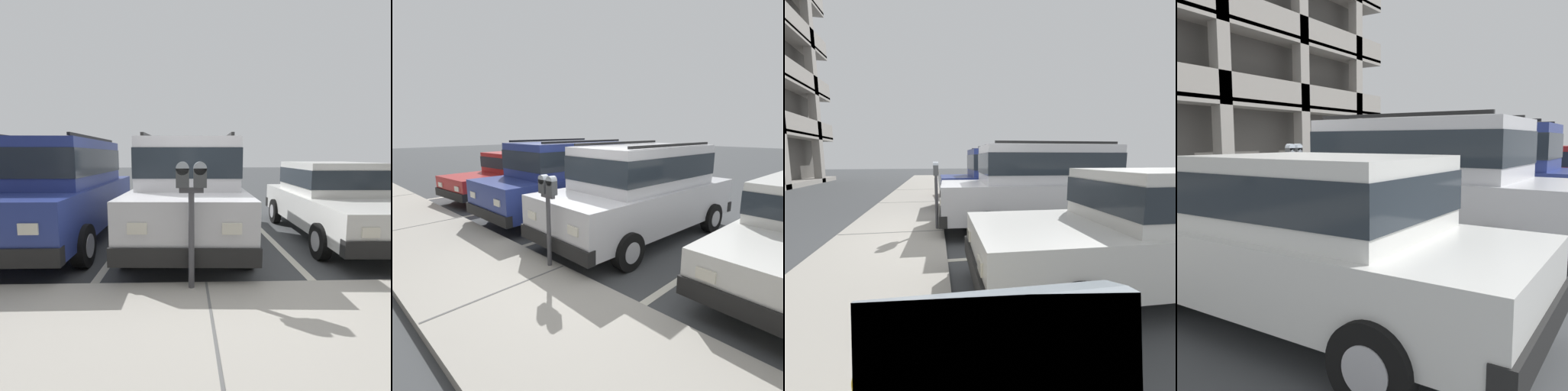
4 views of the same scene
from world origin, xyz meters
TOP-DOWN VIEW (x-y plane):
  - ground_plane at (0.00, 0.00)m, footprint 80.00×80.00m
  - sidewalk at (0.00, 1.30)m, footprint 40.00×2.20m
  - parking_stall_lines at (1.46, -1.40)m, footprint 11.80×4.80m
  - silver_suv at (0.17, -2.14)m, footprint 2.15×4.85m
  - red_sedan at (-2.80, -2.39)m, footprint 1.91×4.52m
  - dark_hatchback at (2.70, -2.17)m, footprint 2.03×4.78m
  - blue_coupe at (5.72, -2.37)m, footprint 2.07×4.60m
  - parking_meter_near at (0.18, 0.35)m, footprint 0.35×0.12m

SIDE VIEW (x-z plane):
  - ground_plane at x=0.00m, z-range -0.10..0.00m
  - parking_stall_lines at x=1.46m, z-range 0.00..0.01m
  - sidewalk at x=0.00m, z-range 0.00..0.12m
  - red_sedan at x=-2.80m, z-range 0.05..1.59m
  - blue_coupe at x=5.72m, z-range 0.05..1.59m
  - silver_suv at x=0.17m, z-range 0.07..2.11m
  - dark_hatchback at x=2.70m, z-range 0.07..2.11m
  - parking_meter_near at x=0.18m, z-range 0.48..1.98m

